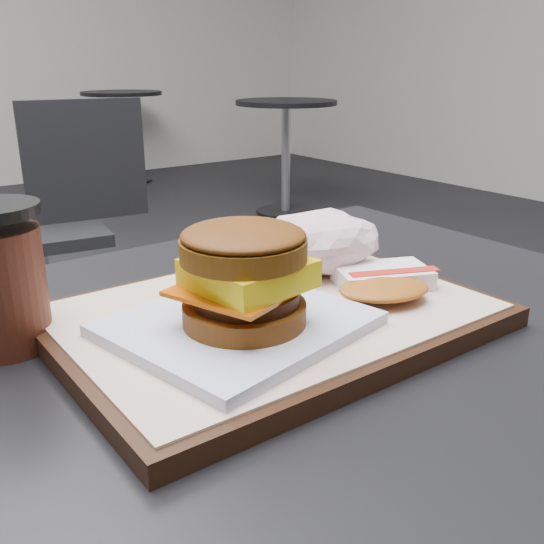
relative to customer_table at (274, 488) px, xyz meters
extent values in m
cube|color=black|center=(0.00, 0.00, 0.17)|extent=(0.80, 0.60, 0.04)
cube|color=black|center=(-0.01, 0.00, 0.19)|extent=(0.38, 0.28, 0.02)
cube|color=beige|center=(-0.01, 0.00, 0.20)|extent=(0.36, 0.26, 0.00)
cube|color=white|center=(-0.06, -0.03, 0.21)|extent=(0.22, 0.20, 0.01)
cylinder|color=#67370E|center=(-0.06, -0.04, 0.22)|extent=(0.12, 0.12, 0.02)
cylinder|color=#371608|center=(-0.06, -0.04, 0.24)|extent=(0.10, 0.10, 0.01)
cube|color=#D45507|center=(-0.06, -0.04, 0.25)|extent=(0.11, 0.11, 0.00)
cube|color=#FFEC10|center=(-0.05, -0.04, 0.26)|extent=(0.09, 0.09, 0.02)
cylinder|color=brown|center=(-0.06, -0.04, 0.28)|extent=(0.12, 0.12, 0.02)
ellipsoid|color=#66340E|center=(-0.06, -0.04, 0.29)|extent=(0.12, 0.12, 0.02)
cube|color=white|center=(0.12, -0.03, 0.21)|extent=(0.10, 0.09, 0.02)
cube|color=red|center=(0.12, -0.04, 0.22)|extent=(0.09, 0.05, 0.00)
ellipsoid|color=#BD681E|center=(0.09, -0.06, 0.22)|extent=(0.10, 0.09, 0.01)
cylinder|color=#3A160D|center=(-0.21, 0.10, 0.24)|extent=(0.07, 0.07, 0.10)
cylinder|color=#ADADB2|center=(0.21, 1.60, -0.36)|extent=(0.06, 0.06, 0.44)
cube|color=black|center=(0.21, 1.60, -0.12)|extent=(0.48, 0.48, 0.04)
cube|color=black|center=(0.40, 1.60, 0.10)|extent=(0.40, 0.09, 0.40)
cylinder|color=black|center=(2.20, 2.80, -0.57)|extent=(0.40, 0.40, 0.02)
cylinder|color=#A5A5AA|center=(2.20, 2.80, -0.21)|extent=(0.06, 0.06, 0.70)
cylinder|color=black|center=(2.20, 2.80, 0.15)|extent=(0.66, 0.66, 0.03)
cylinder|color=black|center=(1.80, 4.50, -0.57)|extent=(0.40, 0.40, 0.02)
cylinder|color=#A5A5AA|center=(1.80, 4.50, -0.21)|extent=(0.06, 0.06, 0.70)
cylinder|color=black|center=(1.80, 4.50, 0.15)|extent=(0.66, 0.66, 0.03)
camera|label=1|loc=(-0.31, -0.41, 0.42)|focal=40.00mm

